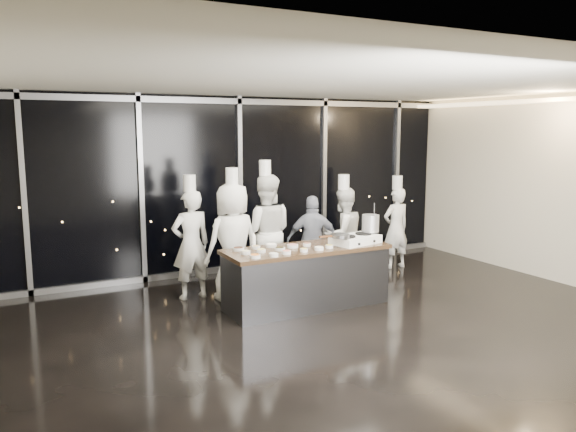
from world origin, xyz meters
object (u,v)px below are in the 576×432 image
chef_left (233,241)px  stove (355,239)px  chef_right (343,234)px  frying_pan (340,236)px  stock_pot (370,223)px  demo_counter (306,277)px  chef_center (265,232)px  chef_side (396,227)px  chef_far_left (191,243)px  guest (313,241)px

chef_left → stove: bearing=139.7°
chef_right → frying_pan: bearing=48.9°
stove → stock_pot: bearing=1.8°
demo_counter → chef_center: size_ratio=1.16×
frying_pan → stock_pot: 0.71m
stove → stock_pot: stock_pot is taller
demo_counter → chef_right: 1.61m
chef_left → chef_side: 3.53m
chef_far_left → chef_right: 2.63m
chef_left → chef_right: (2.07, 0.11, -0.09)m
stock_pot → chef_right: size_ratio=0.14×
demo_counter → stock_pot: stock_pot is taller
frying_pan → chef_right: chef_right is taller
chef_left → guest: (1.50, 0.15, -0.16)m
guest → chef_side: bearing=-147.2°
chef_left → chef_center: 0.75m
frying_pan → stock_pot: stock_pot is taller
stock_pot → chef_center: 1.71m
chef_far_left → chef_right: size_ratio=1.04×
chef_left → guest: bearing=176.1°
chef_center → guest: (0.82, -0.14, -0.20)m
chef_center → guest: bearing=-165.9°
chef_far_left → chef_left: 0.66m
frying_pan → chef_far_left: size_ratio=0.27×
stock_pot → chef_center: bearing=137.4°
chef_center → chef_side: bearing=-152.9°
guest → chef_side: (1.99, 0.31, 0.03)m
stove → stock_pot: (0.33, 0.09, 0.21)m
demo_counter → chef_side: size_ratio=1.40×
chef_right → chef_side: bearing=-171.9°
demo_counter → chef_side: (2.67, 1.30, 0.33)m
stock_pot → chef_center: (-1.25, 1.15, -0.22)m
stove → frying_pan: size_ratio=1.55×
chef_side → stove: bearing=36.3°
chef_right → chef_side: 1.47m
frying_pan → chef_right: 1.42m
chef_center → chef_right: 1.40m
chef_center → chef_side: size_ratio=1.21×
frying_pan → chef_side: (2.23, 1.50, -0.28)m
frying_pan → stove: bearing=2.0°
stock_pot → chef_far_left: bearing=153.8°
stock_pot → chef_side: chef_side is taller
chef_right → chef_center: bearing=-13.2°
demo_counter → chef_center: bearing=96.9°
stock_pot → chef_center: size_ratio=0.12×
stock_pot → chef_right: 1.04m
stove → frying_pan: (-0.34, -0.09, 0.10)m
chef_far_left → chef_side: (4.04, 0.10, -0.08)m
frying_pan → chef_right: bearing=42.2°
chef_far_left → chef_side: size_ratio=1.10×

